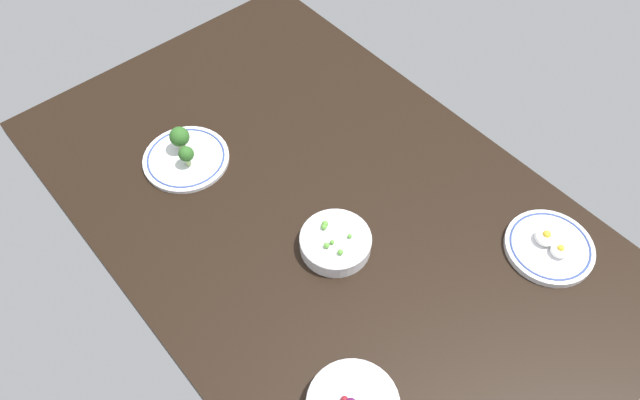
# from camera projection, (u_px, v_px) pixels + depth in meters

# --- Properties ---
(dining_table) EXTENTS (1.52, 0.95, 0.04)m
(dining_table) POSITION_uv_depth(u_px,v_px,m) (320.00, 210.00, 1.48)
(dining_table) COLOR black
(dining_table) RESTS_ON ground
(bowl_peas) EXTENTS (0.16, 0.16, 0.05)m
(bowl_peas) POSITION_uv_depth(u_px,v_px,m) (335.00, 242.00, 1.38)
(bowl_peas) COLOR silver
(bowl_peas) RESTS_ON dining_table
(plate_broccoli) EXTENTS (0.22, 0.22, 0.08)m
(plate_broccoli) POSITION_uv_depth(u_px,v_px,m) (185.00, 155.00, 1.54)
(plate_broccoli) COLOR silver
(plate_broccoli) RESTS_ON dining_table
(plate_eggs) EXTENTS (0.20, 0.20, 0.05)m
(plate_eggs) POSITION_uv_depth(u_px,v_px,m) (549.00, 246.00, 1.38)
(plate_eggs) COLOR silver
(plate_eggs) RESTS_ON dining_table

